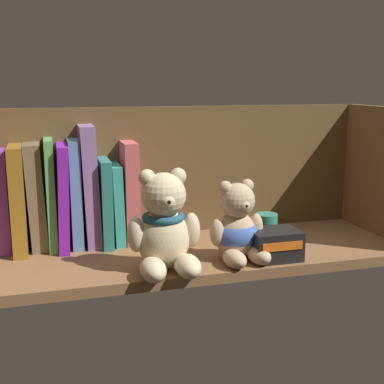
% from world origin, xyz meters
% --- Properties ---
extents(shelf_board, '(0.84, 0.27, 0.02)m').
position_xyz_m(shelf_board, '(0.00, 0.00, 0.01)').
color(shelf_board, brown).
rests_on(shelf_board, ground).
extents(shelf_back_panel, '(0.86, 0.01, 0.30)m').
position_xyz_m(shelf_back_panel, '(0.00, 0.14, 0.15)').
color(shelf_back_panel, brown).
rests_on(shelf_back_panel, ground).
extents(shelf_side_panel_right, '(0.02, 0.29, 0.30)m').
position_xyz_m(shelf_side_panel_right, '(0.43, 0.00, 0.15)').
color(shelf_side_panel_right, brown).
rests_on(shelf_side_panel_right, ground).
extents(book_1, '(0.03, 0.09, 0.20)m').
position_xyz_m(book_1, '(-0.35, 0.11, 0.12)').
color(book_1, '#793599').
rests_on(book_1, shelf_board).
extents(book_2, '(0.03, 0.15, 0.21)m').
position_xyz_m(book_2, '(-0.32, 0.11, 0.12)').
color(book_2, '#8D601D').
rests_on(book_2, shelf_board).
extents(book_3, '(0.04, 0.10, 0.21)m').
position_xyz_m(book_3, '(-0.29, 0.11, 0.13)').
color(book_3, brown).
rests_on(book_3, shelf_board).
extents(book_4, '(0.02, 0.12, 0.22)m').
position_xyz_m(book_4, '(-0.26, 0.11, 0.13)').
color(book_4, '#57A356').
rests_on(book_4, shelf_board).
extents(book_5, '(0.03, 0.15, 0.21)m').
position_xyz_m(book_5, '(-0.24, 0.11, 0.12)').
color(book_5, purple).
rests_on(book_5, shelf_board).
extents(book_6, '(0.02, 0.11, 0.22)m').
position_xyz_m(book_6, '(-0.21, 0.11, 0.13)').
color(book_6, '#547EA5').
rests_on(book_6, shelf_board).
extents(book_7, '(0.04, 0.12, 0.24)m').
position_xyz_m(book_7, '(-0.19, 0.11, 0.14)').
color(book_7, '#88639A').
rests_on(book_7, shelf_board).
extents(book_8, '(0.02, 0.14, 0.18)m').
position_xyz_m(book_8, '(-0.16, 0.11, 0.11)').
color(book_8, '#2A756C').
rests_on(book_8, shelf_board).
extents(book_9, '(0.02, 0.11, 0.16)m').
position_xyz_m(book_9, '(-0.13, 0.11, 0.10)').
color(book_9, teal).
rests_on(book_9, shelf_board).
extents(book_10, '(0.03, 0.11, 0.21)m').
position_xyz_m(book_10, '(-0.10, 0.11, 0.12)').
color(book_10, '#C25454').
rests_on(book_10, shelf_board).
extents(teddy_bear_larger, '(0.13, 0.13, 0.18)m').
position_xyz_m(teddy_bear_larger, '(-0.07, -0.09, 0.10)').
color(teddy_bear_larger, beige).
rests_on(teddy_bear_larger, shelf_board).
extents(teddy_bear_smaller, '(0.11, 0.12, 0.15)m').
position_xyz_m(teddy_bear_smaller, '(0.07, -0.07, 0.08)').
color(teddy_bear_smaller, tan).
rests_on(teddy_bear_smaller, shelf_board).
extents(pillar_candle, '(0.05, 0.05, 0.06)m').
position_xyz_m(pillar_candle, '(0.16, 0.01, 0.05)').
color(pillar_candle, '#2D7A66').
rests_on(pillar_candle, shelf_board).
extents(small_product_box, '(0.09, 0.07, 0.06)m').
position_xyz_m(small_product_box, '(0.14, -0.09, 0.05)').
color(small_product_box, black).
rests_on(small_product_box, shelf_board).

